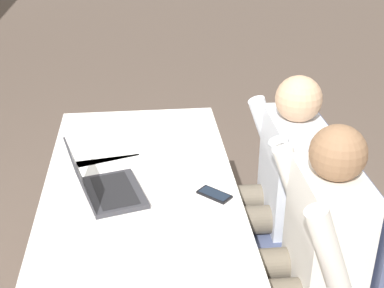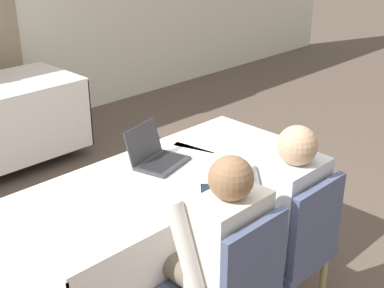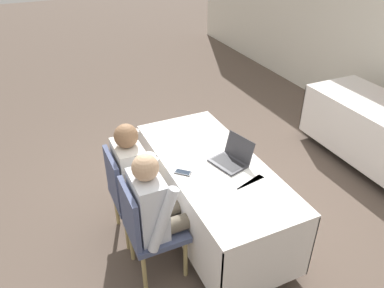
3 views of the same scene
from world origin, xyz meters
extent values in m
plane|color=brown|center=(0.00, 0.00, 0.00)|extent=(24.00, 24.00, 0.00)
cube|color=white|center=(0.00, 0.00, 0.74)|extent=(1.82, 0.81, 0.02)
cube|color=white|center=(0.00, -0.40, 0.42)|extent=(1.82, 0.01, 0.62)
cube|color=white|center=(0.00, 0.40, 0.42)|extent=(1.82, 0.01, 0.62)
cube|color=white|center=(0.91, 0.00, 0.42)|extent=(0.01, 0.81, 0.62)
cylinder|color=#333333|center=(0.00, 0.00, 0.06)|extent=(0.06, 0.06, 0.12)
cube|color=white|center=(0.77, 2.27, 0.42)|extent=(0.01, 0.81, 0.62)
cube|color=#333338|center=(0.07, 0.11, 0.76)|extent=(0.35, 0.28, 0.02)
cube|color=black|center=(0.07, 0.11, 0.77)|extent=(0.29, 0.21, 0.00)
cube|color=#333338|center=(0.03, 0.23, 0.87)|extent=(0.31, 0.13, 0.20)
cube|color=black|center=(0.03, 0.23, 0.87)|extent=(0.27, 0.12, 0.18)
cube|color=black|center=(0.02, -0.30, 0.76)|extent=(0.14, 0.14, 0.01)
cube|color=#192333|center=(0.02, -0.30, 0.76)|extent=(0.13, 0.13, 0.00)
cube|color=white|center=(0.45, 0.16, 0.75)|extent=(0.29, 0.35, 0.00)
cube|color=white|center=(-0.55, 0.17, 0.75)|extent=(0.29, 0.35, 0.00)
cube|color=white|center=(0.28, 0.13, 0.75)|extent=(0.25, 0.33, 0.00)
cube|color=#4C567A|center=(-0.24, -0.83, 0.68)|extent=(0.40, 0.04, 0.45)
cylinder|color=tan|center=(0.42, -0.46, 0.20)|extent=(0.04, 0.04, 0.41)
cylinder|color=tan|center=(0.07, -0.46, 0.20)|extent=(0.04, 0.04, 0.41)
cylinder|color=tan|center=(0.42, -0.81, 0.20)|extent=(0.04, 0.04, 0.41)
cube|color=#4C567A|center=(0.24, -0.63, 0.43)|extent=(0.44, 0.44, 0.05)
cube|color=#4C567A|center=(0.24, -0.83, 0.68)|extent=(0.40, 0.04, 0.45)
cylinder|color=#665B4C|center=(-0.15, -0.50, 0.52)|extent=(0.13, 0.42, 0.13)
cylinder|color=#665B4C|center=(-0.33, -0.50, 0.52)|extent=(0.13, 0.42, 0.13)
cube|color=silver|center=(-0.24, -0.68, 0.72)|extent=(0.36, 0.22, 0.52)
cylinder|color=silver|center=(-0.03, -0.64, 0.72)|extent=(0.08, 0.26, 0.54)
cylinder|color=silver|center=(-0.45, -0.64, 0.72)|extent=(0.08, 0.26, 0.54)
sphere|color=#8C6647|center=(-0.24, -0.68, 1.07)|extent=(0.20, 0.20, 0.20)
cylinder|color=#665B4C|center=(0.33, -0.50, 0.52)|extent=(0.13, 0.42, 0.13)
cylinder|color=#665B4C|center=(0.15, -0.50, 0.52)|extent=(0.13, 0.42, 0.13)
cylinder|color=#665B4C|center=(0.33, -0.32, 0.23)|extent=(0.10, 0.10, 0.46)
cylinder|color=#665B4C|center=(0.15, -0.32, 0.23)|extent=(0.10, 0.10, 0.46)
cube|color=silver|center=(0.24, -0.68, 0.72)|extent=(0.36, 0.22, 0.52)
cylinder|color=silver|center=(0.45, -0.64, 0.72)|extent=(0.08, 0.26, 0.54)
cylinder|color=silver|center=(0.03, -0.64, 0.72)|extent=(0.08, 0.26, 0.54)
sphere|color=tan|center=(0.24, -0.68, 1.07)|extent=(0.20, 0.20, 0.20)
camera|label=1|loc=(-1.79, -0.02, 1.93)|focal=50.00mm
camera|label=2|loc=(-1.78, -1.99, 2.11)|focal=50.00mm
camera|label=3|loc=(2.35, -1.29, 2.62)|focal=35.00mm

